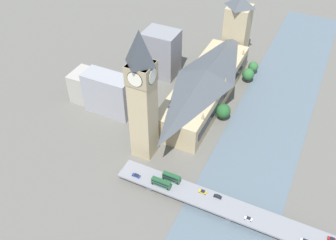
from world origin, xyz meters
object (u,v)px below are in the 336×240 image
at_px(road_bridge, 232,209).
at_px(car_southbound_tail, 332,239).
at_px(double_decker_bus_lead, 171,177).
at_px(double_decker_bus_mid, 161,183).
at_px(car_northbound_tail, 136,175).
at_px(car_southbound_mid, 248,219).
at_px(clock_tower, 142,94).
at_px(car_southbound_extra, 203,192).
at_px(car_southbound_lead, 218,196).
at_px(victoria_tower, 237,27).
at_px(parliament_hall, 205,85).

height_order(road_bridge, car_southbound_tail, car_southbound_tail).
relative_size(double_decker_bus_lead, double_decker_bus_mid, 0.92).
bearing_deg(car_northbound_tail, car_southbound_mid, 179.90).
relative_size(clock_tower, car_northbound_tail, 17.05).
bearing_deg(double_decker_bus_mid, car_southbound_extra, -165.71).
bearing_deg(car_southbound_tail, car_southbound_lead, -0.16).
bearing_deg(double_decker_bus_mid, car_southbound_mid, 179.85).
xyz_separation_m(road_bridge, car_southbound_mid, (-9.46, 2.85, 1.61)).
xyz_separation_m(clock_tower, double_decker_bus_lead, (-25.98, 17.69, -36.29)).
distance_m(clock_tower, car_southbound_mid, 84.33).
xyz_separation_m(double_decker_bus_mid, car_southbound_lead, (-30.34, -6.12, -1.81)).
bearing_deg(car_southbound_extra, car_southbound_mid, 167.90).
height_order(car_northbound_tail, car_southbound_mid, car_northbound_tail).
height_order(car_southbound_mid, car_southbound_tail, car_southbound_mid).
xyz_separation_m(double_decker_bus_lead, car_southbound_tail, (-84.62, -0.19, -1.99)).
height_order(car_northbound_tail, car_southbound_lead, car_southbound_lead).
bearing_deg(victoria_tower, car_southbound_tail, 123.20).
distance_m(double_decker_bus_mid, car_southbound_extra, 22.81).
bearing_deg(car_southbound_extra, double_decker_bus_lead, -0.48).
distance_m(parliament_hall, double_decker_bus_mid, 87.98).
distance_m(victoria_tower, car_southbound_lead, 154.55).
bearing_deg(car_southbound_tail, victoria_tower, -56.80).
distance_m(double_decker_bus_lead, car_southbound_mid, 45.78).
bearing_deg(car_northbound_tail, victoria_tower, -92.43).
relative_size(clock_tower, victoria_tower, 1.48).
height_order(victoria_tower, car_northbound_tail, victoria_tower).
bearing_deg(double_decker_bus_lead, car_southbound_tail, -179.87).
xyz_separation_m(road_bridge, car_southbound_tail, (-48.72, -3.23, 1.61)).
distance_m(road_bridge, car_southbound_lead, 9.77).
relative_size(clock_tower, car_southbound_extra, 19.29).
distance_m(victoria_tower, car_northbound_tail, 155.70).
distance_m(car_northbound_tail, car_southbound_lead, 46.23).
bearing_deg(parliament_hall, double_decker_bus_mid, 95.80).
height_order(double_decker_bus_mid, car_southbound_mid, double_decker_bus_mid).
relative_size(double_decker_bus_lead, car_southbound_lead, 2.40).
bearing_deg(parliament_hall, car_southbound_extra, 110.71).
xyz_separation_m(parliament_hall, car_southbound_extra, (-30.91, 81.77, -7.09)).
xyz_separation_m(victoria_tower, double_decker_bus_mid, (-8.93, 154.22, -18.48)).
distance_m(car_southbound_mid, car_southbound_tail, 39.73).
bearing_deg(car_southbound_lead, clock_tower, -18.16).
height_order(car_southbound_lead, car_southbound_tail, car_southbound_lead).
height_order(double_decker_bus_mid, car_southbound_lead, double_decker_bus_mid).
bearing_deg(double_decker_bus_mid, parliament_hall, -84.20).
height_order(double_decker_bus_lead, car_northbound_tail, double_decker_bus_lead).
bearing_deg(double_decker_bus_lead, parliament_hall, -81.41).
bearing_deg(double_decker_bus_lead, car_southbound_extra, 179.52).
bearing_deg(victoria_tower, car_southbound_mid, 110.51).
relative_size(parliament_hall, car_southbound_tail, 27.25).
xyz_separation_m(parliament_hall, double_decker_bus_lead, (-12.33, 81.61, -5.09)).
bearing_deg(road_bridge, double_decker_bus_mid, 3.96).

